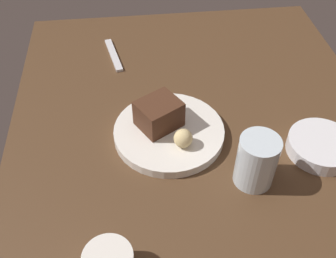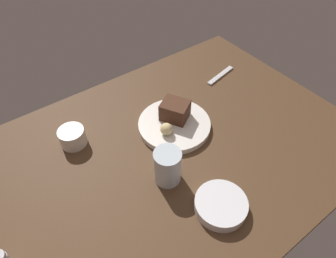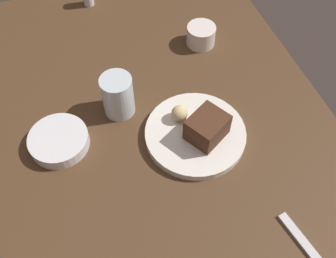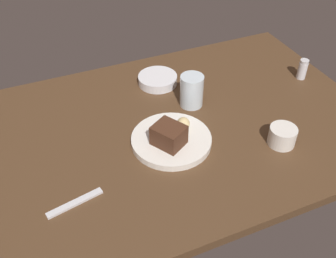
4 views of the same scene
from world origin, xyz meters
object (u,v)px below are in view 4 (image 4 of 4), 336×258
at_px(dessert_plate, 171,140).
at_px(dessert_spoon, 75,203).
at_px(chocolate_cake_slice, 169,135).
at_px(side_bowl, 158,80).
at_px(salt_shaker, 303,69).
at_px(bread_roll, 183,124).
at_px(coffee_cup, 282,136).
at_px(water_glass, 192,91).

xyz_separation_m(dessert_plate, dessert_spoon, (0.32, 0.11, -0.01)).
bearing_deg(chocolate_cake_slice, side_bowl, -106.53).
relative_size(salt_shaker, side_bowl, 0.54).
distance_m(chocolate_cake_slice, side_bowl, 0.34).
height_order(bread_roll, salt_shaker, salt_shaker).
bearing_deg(salt_shaker, dessert_plate, 13.30).
bearing_deg(coffee_cup, bread_roll, -31.59).
relative_size(dessert_plate, bread_roll, 6.08).
bearing_deg(side_bowl, bread_roll, 83.67).
distance_m(dessert_plate, side_bowl, 0.32).
distance_m(dessert_plate, dessert_spoon, 0.34).
distance_m(bread_roll, coffee_cup, 0.29).
xyz_separation_m(dessert_plate, salt_shaker, (-0.57, -0.14, 0.03)).
bearing_deg(side_bowl, salt_shaker, 160.72).
xyz_separation_m(bread_roll, side_bowl, (-0.03, -0.29, -0.02)).
xyz_separation_m(bread_roll, dessert_spoon, (0.37, 0.14, -0.04)).
bearing_deg(water_glass, dessert_spoon, 30.22).
height_order(chocolate_cake_slice, bread_roll, chocolate_cake_slice).
height_order(water_glass, side_bowl, water_glass).
distance_m(bread_roll, dessert_spoon, 0.39).
height_order(water_glass, coffee_cup, water_glass).
bearing_deg(dessert_plate, side_bowl, -104.68).
bearing_deg(dessert_plate, coffee_cup, 156.43).
bearing_deg(water_glass, dessert_plate, 47.47).
bearing_deg(water_glass, salt_shaker, 178.25).
distance_m(salt_shaker, water_glass, 0.44).
bearing_deg(dessert_plate, water_glass, -132.53).
xyz_separation_m(salt_shaker, water_glass, (0.44, -0.01, 0.02)).
bearing_deg(dessert_plate, bread_roll, -154.85).
relative_size(water_glass, side_bowl, 0.78).
distance_m(chocolate_cake_slice, salt_shaker, 0.61).
bearing_deg(bread_roll, coffee_cup, 148.41).
height_order(salt_shaker, water_glass, water_glass).
relative_size(chocolate_cake_slice, salt_shaker, 1.15).
xyz_separation_m(chocolate_cake_slice, water_glass, (-0.15, -0.17, 0.00)).
height_order(salt_shaker, coffee_cup, salt_shaker).
bearing_deg(dessert_spoon, water_glass, -161.23).
bearing_deg(bread_roll, dessert_plate, 25.15).
relative_size(chocolate_cake_slice, side_bowl, 0.62).
xyz_separation_m(water_glass, side_bowl, (0.06, -0.16, -0.04)).
height_order(side_bowl, dessert_spoon, side_bowl).
bearing_deg(bread_roll, water_glass, -124.82).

